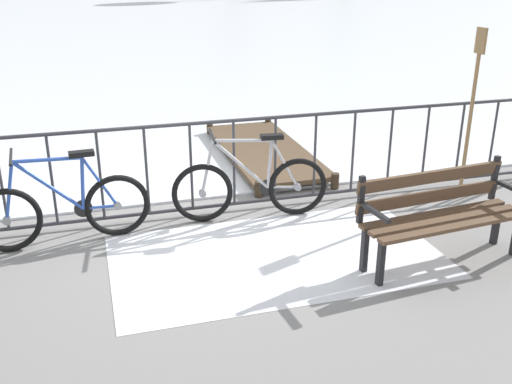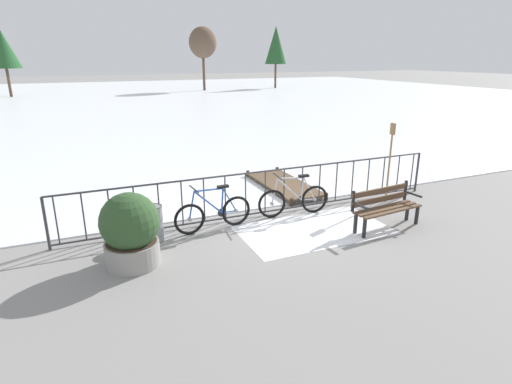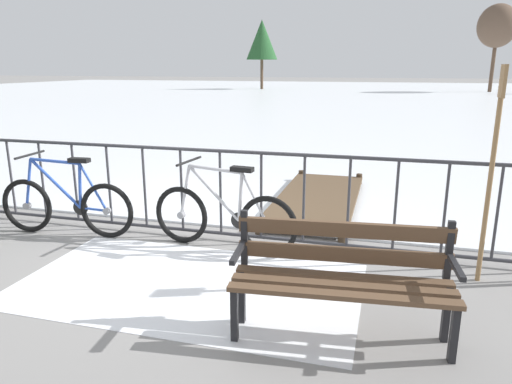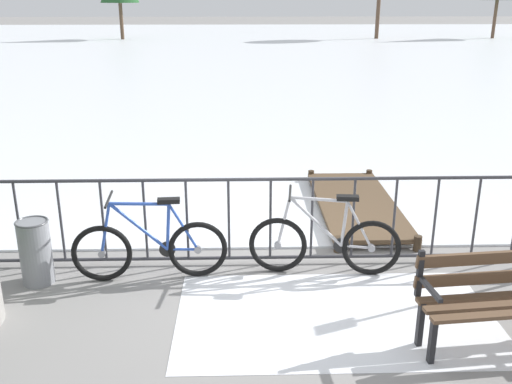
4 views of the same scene
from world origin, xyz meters
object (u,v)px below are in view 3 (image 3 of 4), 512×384
bicycle_second (223,217)px  park_bench (342,271)px  oar_upright (492,162)px  bicycle_near_railing (66,205)px

bicycle_second → park_bench: bearing=-44.6°
park_bench → oar_upright: (1.16, 1.29, 0.63)m
bicycle_near_railing → bicycle_second: (1.95, 0.08, 0.00)m
bicycle_near_railing → bicycle_second: size_ratio=1.00×
oar_upright → park_bench: bearing=-132.1°
bicycle_near_railing → park_bench: 3.62m
bicycle_second → oar_upright: size_ratio=0.86×
bicycle_second → park_bench: 2.00m
bicycle_near_railing → oar_upright: 4.59m
bicycle_second → oar_upright: 2.70m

